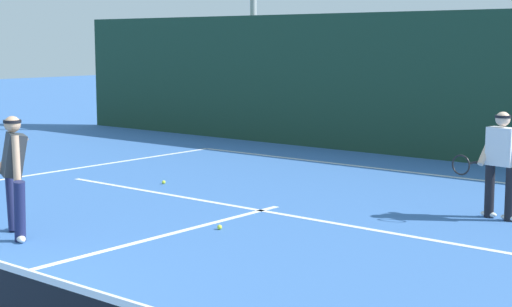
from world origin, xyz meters
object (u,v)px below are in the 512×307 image
at_px(tennis_ball, 220,227).
at_px(player_far, 500,161).
at_px(player_near, 13,171).
at_px(tennis_ball_extra, 164,182).

bearing_deg(tennis_ball, player_far, 48.64).
relative_size(player_near, player_far, 1.03).
xyz_separation_m(tennis_ball, tennis_ball_extra, (-3.10, 1.95, 0.00)).
distance_m(player_far, tennis_ball, 4.09).
height_order(player_near, tennis_ball_extra, player_near).
relative_size(player_far, tennis_ball, 23.40).
relative_size(tennis_ball, tennis_ball_extra, 1.00).
relative_size(player_near, tennis_ball, 24.00).
height_order(tennis_ball, tennis_ball_extra, same).
distance_m(player_far, tennis_ball_extra, 5.90).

